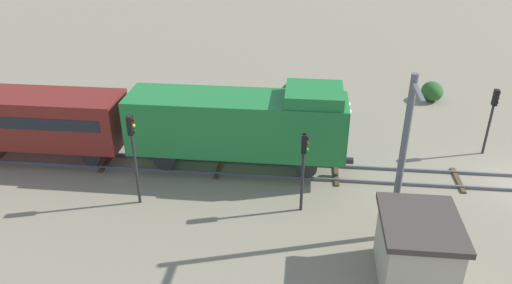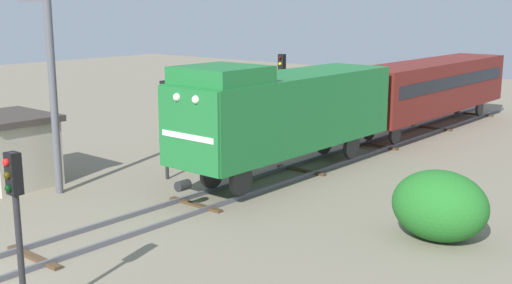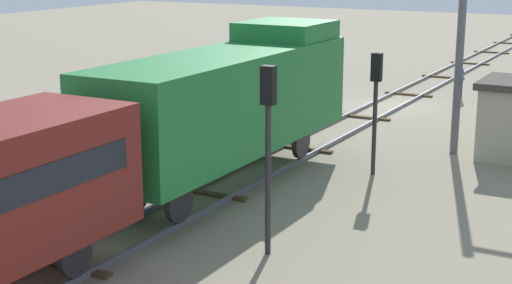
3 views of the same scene
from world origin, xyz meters
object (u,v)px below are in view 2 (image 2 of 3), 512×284
object	(u,v)px
traffic_signal_near	(16,206)
traffic_signal_far	(282,83)
passenger_car_leading	(432,85)
catenary_mast	(52,87)
locomotive	(285,110)
relay_hut	(10,149)
traffic_signal_mid	(165,111)

from	to	relation	value
traffic_signal_near	traffic_signal_far	distance (m)	19.07
passenger_car_leading	catenary_mast	size ratio (longest dim) A/B	1.88
passenger_car_leading	traffic_signal_far	xyz separation A→B (m)	(-3.60, -8.93, 0.62)
locomotive	relay_hut	distance (m)	10.82
passenger_car_leading	traffic_signal_far	size ratio (longest dim) A/B	3.08
catenary_mast	relay_hut	distance (m)	3.58
relay_hut	traffic_signal_mid	bearing A→B (deg)	46.96
relay_hut	traffic_signal_far	bearing A→B (deg)	72.11
locomotive	traffic_signal_far	xyz separation A→B (m)	(-3.60, 4.40, 0.37)
traffic_signal_near	traffic_signal_mid	size ratio (longest dim) A/B	0.97
passenger_car_leading	traffic_signal_near	xyz separation A→B (m)	(3.20, -26.74, 0.17)
passenger_car_leading	relay_hut	size ratio (longest dim) A/B	4.00
traffic_signal_mid	relay_hut	bearing A→B (deg)	-133.04
locomotive	traffic_signal_mid	size ratio (longest dim) A/B	2.93
traffic_signal_far	catenary_mast	bearing A→B (deg)	-97.21
locomotive	traffic_signal_far	size ratio (longest dim) A/B	2.55
traffic_signal_mid	catenary_mast	distance (m)	4.41
traffic_signal_near	relay_hut	world-z (taller)	traffic_signal_near
passenger_car_leading	traffic_signal_mid	size ratio (longest dim) A/B	3.54
passenger_car_leading	catenary_mast	distance (m)	21.19
locomotive	traffic_signal_far	bearing A→B (deg)	129.28
passenger_car_leading	catenary_mast	world-z (taller)	catenary_mast
locomotive	catenary_mast	world-z (taller)	catenary_mast
locomotive	catenary_mast	bearing A→B (deg)	-125.16
catenary_mast	passenger_car_leading	bearing A→B (deg)	76.14
traffic_signal_near	relay_hut	distance (m)	12.20
passenger_car_leading	relay_hut	world-z (taller)	passenger_car_leading
catenary_mast	traffic_signal_mid	bearing A→B (deg)	66.87
traffic_signal_near	relay_hut	bearing A→B (deg)	151.86
catenary_mast	relay_hut	bearing A→B (deg)	-168.62
locomotive	relay_hut	world-z (taller)	locomotive
traffic_signal_near	catenary_mast	xyz separation A→B (m)	(-8.27, 6.21, 1.27)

